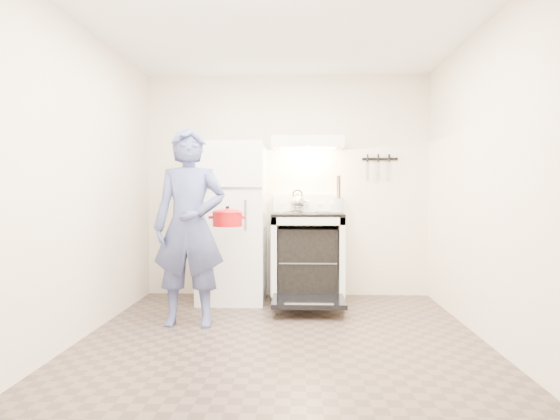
{
  "coord_description": "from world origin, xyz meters",
  "views": [
    {
      "loc": [
        0.13,
        -3.89,
        1.17
      ],
      "look_at": [
        -0.05,
        1.0,
        1.0
      ],
      "focal_mm": 32.0,
      "sensor_mm": 36.0,
      "label": 1
    }
  ],
  "objects_px": {
    "stove_body": "(307,258)",
    "tea_kettle": "(297,201)",
    "person": "(189,227)",
    "refrigerator": "(232,222)",
    "dutch_oven": "(227,220)"
  },
  "relations": [
    {
      "from": "stove_body",
      "to": "person",
      "type": "distance_m",
      "value": 1.53
    },
    {
      "from": "stove_body",
      "to": "person",
      "type": "xyz_separation_m",
      "value": [
        -1.06,
        -1.02,
        0.41
      ]
    },
    {
      "from": "refrigerator",
      "to": "tea_kettle",
      "type": "bearing_deg",
      "value": 14.57
    },
    {
      "from": "person",
      "to": "stove_body",
      "type": "bearing_deg",
      "value": 42.48
    },
    {
      "from": "stove_body",
      "to": "person",
      "type": "relative_size",
      "value": 0.53
    },
    {
      "from": "person",
      "to": "tea_kettle",
      "type": "bearing_deg",
      "value": 49.67
    },
    {
      "from": "refrigerator",
      "to": "tea_kettle",
      "type": "xyz_separation_m",
      "value": [
        0.7,
        0.18,
        0.23
      ]
    },
    {
      "from": "dutch_oven",
      "to": "stove_body",
      "type": "bearing_deg",
      "value": 45.27
    },
    {
      "from": "stove_body",
      "to": "tea_kettle",
      "type": "height_order",
      "value": "tea_kettle"
    },
    {
      "from": "refrigerator",
      "to": "person",
      "type": "distance_m",
      "value": 1.03
    },
    {
      "from": "refrigerator",
      "to": "dutch_oven",
      "type": "height_order",
      "value": "refrigerator"
    },
    {
      "from": "tea_kettle",
      "to": "person",
      "type": "relative_size",
      "value": 0.15
    },
    {
      "from": "stove_body",
      "to": "tea_kettle",
      "type": "xyz_separation_m",
      "value": [
        -0.11,
        0.16,
        0.62
      ]
    },
    {
      "from": "stove_body",
      "to": "person",
      "type": "bearing_deg",
      "value": -136.08
    },
    {
      "from": "refrigerator",
      "to": "stove_body",
      "type": "relative_size",
      "value": 1.85
    }
  ]
}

